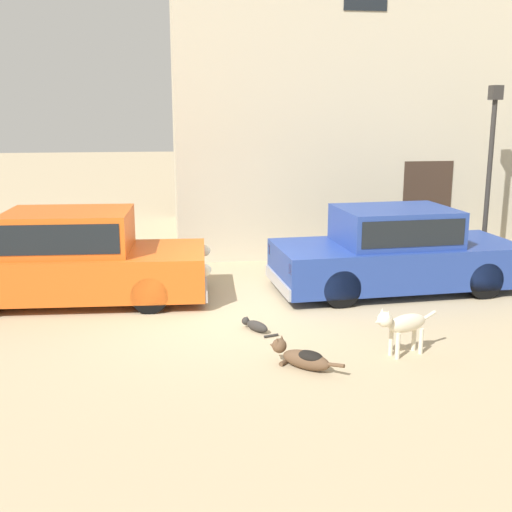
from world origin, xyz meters
TOP-DOWN VIEW (x-y plane):
  - ground_plane at (0.00, 0.00)m, footprint 80.00×80.00m
  - parked_sedan_nearest at (-2.53, 1.14)m, footprint 4.66×2.03m
  - parked_sedan_second at (3.12, 1.04)m, footprint 4.56×2.09m
  - apartment_block at (7.05, 6.59)m, footprint 15.54×6.05m
  - stray_dog_spotted at (2.12, -2.03)m, footprint 0.99×0.43m
  - stray_dog_tan at (0.74, -2.26)m, footprint 0.86×0.79m
  - stray_cat at (0.34, -0.82)m, footprint 0.49×0.56m
  - street_lamp at (5.58, 2.56)m, footprint 0.22×0.22m

SIDE VIEW (x-z plane):
  - ground_plane at x=0.00m, z-range 0.00..0.00m
  - stray_cat at x=0.34m, z-range 0.00..0.17m
  - stray_dog_tan at x=0.74m, z-range -0.03..0.32m
  - stray_dog_spotted at x=2.12m, z-range 0.09..0.78m
  - parked_sedan_second at x=3.12m, z-range -0.01..1.48m
  - parked_sedan_nearest at x=-2.53m, z-range -0.02..1.53m
  - street_lamp at x=5.58m, z-range 0.53..4.18m
  - apartment_block at x=7.05m, z-range 0.00..8.42m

